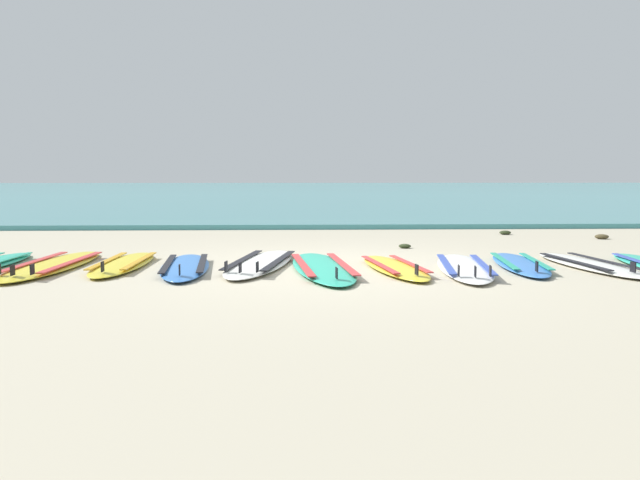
{
  "coord_description": "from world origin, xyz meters",
  "views": [
    {
      "loc": [
        -0.4,
        -7.38,
        1.11
      ],
      "look_at": [
        -0.08,
        0.76,
        0.25
      ],
      "focal_mm": 35.32,
      "sensor_mm": 36.0,
      "label": 1
    }
  ],
  "objects_px": {
    "surfboard_2": "(124,264)",
    "surfboard_3": "(185,266)",
    "surfboard_5": "(322,267)",
    "surfboard_8": "(520,264)",
    "surfboard_6": "(394,267)",
    "surfboard_7": "(464,267)",
    "surfboard_9": "(588,264)",
    "surfboard_1": "(53,265)",
    "surfboard_4": "(261,263)"
  },
  "relations": [
    {
      "from": "surfboard_1",
      "to": "surfboard_2",
      "type": "distance_m",
      "value": 0.81
    },
    {
      "from": "surfboard_3",
      "to": "surfboard_4",
      "type": "xyz_separation_m",
      "value": [
        0.86,
        0.24,
        0.0
      ]
    },
    {
      "from": "surfboard_1",
      "to": "surfboard_4",
      "type": "height_order",
      "value": "same"
    },
    {
      "from": "surfboard_7",
      "to": "surfboard_9",
      "type": "xyz_separation_m",
      "value": [
        1.54,
        0.18,
        -0.0
      ]
    },
    {
      "from": "surfboard_2",
      "to": "surfboard_6",
      "type": "distance_m",
      "value": 3.22
    },
    {
      "from": "surfboard_5",
      "to": "surfboard_2",
      "type": "bearing_deg",
      "value": 171.18
    },
    {
      "from": "surfboard_6",
      "to": "surfboard_8",
      "type": "height_order",
      "value": "same"
    },
    {
      "from": "surfboard_4",
      "to": "surfboard_9",
      "type": "distance_m",
      "value": 3.91
    },
    {
      "from": "surfboard_9",
      "to": "surfboard_7",
      "type": "bearing_deg",
      "value": -173.24
    },
    {
      "from": "surfboard_4",
      "to": "surfboard_9",
      "type": "height_order",
      "value": "same"
    },
    {
      "from": "surfboard_7",
      "to": "surfboard_9",
      "type": "bearing_deg",
      "value": 6.76
    },
    {
      "from": "surfboard_8",
      "to": "surfboard_5",
      "type": "bearing_deg",
      "value": -175.95
    },
    {
      "from": "surfboard_4",
      "to": "surfboard_5",
      "type": "height_order",
      "value": "same"
    },
    {
      "from": "surfboard_3",
      "to": "surfboard_8",
      "type": "xyz_separation_m",
      "value": [
        3.96,
        0.04,
        0.0
      ]
    },
    {
      "from": "surfboard_7",
      "to": "surfboard_8",
      "type": "xyz_separation_m",
      "value": [
        0.73,
        0.24,
        -0.0
      ]
    },
    {
      "from": "surfboard_5",
      "to": "surfboard_8",
      "type": "bearing_deg",
      "value": 4.05
    },
    {
      "from": "surfboard_4",
      "to": "surfboard_5",
      "type": "relative_size",
      "value": 0.98
    },
    {
      "from": "surfboard_6",
      "to": "surfboard_8",
      "type": "xyz_separation_m",
      "value": [
        1.54,
        0.2,
        -0.0
      ]
    },
    {
      "from": "surfboard_6",
      "to": "surfboard_7",
      "type": "bearing_deg",
      "value": -3.0
    },
    {
      "from": "surfboard_3",
      "to": "surfboard_6",
      "type": "height_order",
      "value": "same"
    },
    {
      "from": "surfboard_1",
      "to": "surfboard_9",
      "type": "height_order",
      "value": "same"
    },
    {
      "from": "surfboard_6",
      "to": "surfboard_7",
      "type": "height_order",
      "value": "same"
    },
    {
      "from": "surfboard_5",
      "to": "surfboard_4",
      "type": "bearing_deg",
      "value": 153.13
    },
    {
      "from": "surfboard_1",
      "to": "surfboard_2",
      "type": "bearing_deg",
      "value": 4.21
    },
    {
      "from": "surfboard_2",
      "to": "surfboard_6",
      "type": "height_order",
      "value": "same"
    },
    {
      "from": "surfboard_1",
      "to": "surfboard_8",
      "type": "bearing_deg",
      "value": -1.45
    },
    {
      "from": "surfboard_3",
      "to": "surfboard_6",
      "type": "bearing_deg",
      "value": -3.6
    },
    {
      "from": "surfboard_2",
      "to": "surfboard_3",
      "type": "bearing_deg",
      "value": -17.43
    },
    {
      "from": "surfboard_1",
      "to": "surfboard_3",
      "type": "bearing_deg",
      "value": -6.62
    },
    {
      "from": "surfboard_4",
      "to": "surfboard_9",
      "type": "bearing_deg",
      "value": -3.76
    },
    {
      "from": "surfboard_7",
      "to": "surfboard_1",
      "type": "bearing_deg",
      "value": 175.5
    },
    {
      "from": "surfboard_9",
      "to": "surfboard_8",
      "type": "bearing_deg",
      "value": 176.14
    },
    {
      "from": "surfboard_3",
      "to": "surfboard_4",
      "type": "bearing_deg",
      "value": 15.84
    },
    {
      "from": "surfboard_2",
      "to": "surfboard_8",
      "type": "relative_size",
      "value": 1.01
    },
    {
      "from": "surfboard_3",
      "to": "surfboard_8",
      "type": "relative_size",
      "value": 1.06
    },
    {
      "from": "surfboard_4",
      "to": "surfboard_5",
      "type": "bearing_deg",
      "value": -26.87
    },
    {
      "from": "surfboard_3",
      "to": "surfboard_5",
      "type": "height_order",
      "value": "same"
    },
    {
      "from": "surfboard_4",
      "to": "surfboard_7",
      "type": "bearing_deg",
      "value": -10.54
    },
    {
      "from": "surfboard_6",
      "to": "surfboard_2",
      "type": "bearing_deg",
      "value": 172.95
    },
    {
      "from": "surfboard_2",
      "to": "surfboard_5",
      "type": "bearing_deg",
      "value": -8.82
    },
    {
      "from": "surfboard_2",
      "to": "surfboard_3",
      "type": "xyz_separation_m",
      "value": [
        0.77,
        -0.24,
        -0.0
      ]
    },
    {
      "from": "surfboard_3",
      "to": "surfboard_4",
      "type": "height_order",
      "value": "same"
    },
    {
      "from": "surfboard_2",
      "to": "surfboard_3",
      "type": "height_order",
      "value": "same"
    },
    {
      "from": "surfboard_3",
      "to": "surfboard_7",
      "type": "distance_m",
      "value": 3.23
    },
    {
      "from": "surfboard_1",
      "to": "surfboard_5",
      "type": "height_order",
      "value": "same"
    },
    {
      "from": "surfboard_4",
      "to": "surfboard_7",
      "type": "relative_size",
      "value": 1.08
    },
    {
      "from": "surfboard_6",
      "to": "surfboard_5",
      "type": "bearing_deg",
      "value": 178.06
    },
    {
      "from": "surfboard_4",
      "to": "surfboard_7",
      "type": "xyz_separation_m",
      "value": [
        2.36,
        -0.44,
        0.0
      ]
    },
    {
      "from": "surfboard_8",
      "to": "surfboard_2",
      "type": "bearing_deg",
      "value": 177.58
    },
    {
      "from": "surfboard_3",
      "to": "surfboard_5",
      "type": "xyz_separation_m",
      "value": [
        1.59,
        -0.12,
        -0.0
      ]
    }
  ]
}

